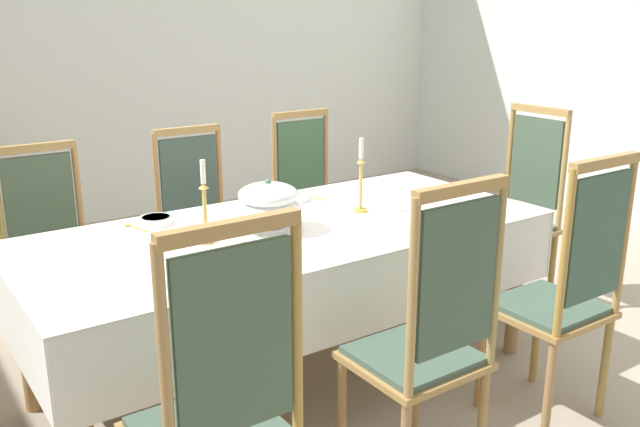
{
  "coord_description": "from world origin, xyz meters",
  "views": [
    {
      "loc": [
        -1.58,
        -2.76,
        1.7
      ],
      "look_at": [
        0.19,
        -0.21,
        0.79
      ],
      "focal_mm": 38.5,
      "sensor_mm": 36.0,
      "label": 1
    }
  ],
  "objects_px": {
    "spoon_primary": "(130,226)",
    "spoon_secondary": "(307,195)",
    "dining_table": "(289,242)",
    "chair_head_east": "(519,208)",
    "chair_south_b": "(428,338)",
    "chair_north_a": "(51,248)",
    "chair_south_c": "(564,290)",
    "bowl_near_right": "(292,197)",
    "candlestick_west": "(205,210)",
    "candlestick_east": "(361,182)",
    "bowl_near_left": "(156,220)",
    "chair_north_c": "(312,199)",
    "soup_tureen": "(268,205)",
    "chair_north_b": "(200,221)",
    "chair_south_a": "(218,410)"
  },
  "relations": [
    {
      "from": "chair_north_a",
      "to": "soup_tureen",
      "type": "distance_m",
      "value": 1.22
    },
    {
      "from": "chair_north_c",
      "to": "bowl_near_right",
      "type": "bearing_deg",
      "value": 48.19
    },
    {
      "from": "chair_south_c",
      "to": "chair_head_east",
      "type": "xyz_separation_m",
      "value": [
        0.85,
        0.94,
        0.0
      ]
    },
    {
      "from": "candlestick_west",
      "to": "bowl_near_left",
      "type": "distance_m",
      "value": 0.4
    },
    {
      "from": "soup_tureen",
      "to": "candlestick_west",
      "type": "xyz_separation_m",
      "value": [
        -0.31,
        0.0,
        0.03
      ]
    },
    {
      "from": "dining_table",
      "to": "soup_tureen",
      "type": "xyz_separation_m",
      "value": [
        -0.1,
        -0.0,
        0.19
      ]
    },
    {
      "from": "chair_south_c",
      "to": "chair_south_b",
      "type": "bearing_deg",
      "value": -179.97
    },
    {
      "from": "chair_head_east",
      "to": "chair_north_c",
      "type": "bearing_deg",
      "value": 42.22
    },
    {
      "from": "chair_south_b",
      "to": "spoon_secondary",
      "type": "relative_size",
      "value": 6.78
    },
    {
      "from": "bowl_near_left",
      "to": "spoon_primary",
      "type": "distance_m",
      "value": 0.12
    },
    {
      "from": "dining_table",
      "to": "chair_south_b",
      "type": "height_order",
      "value": "chair_south_b"
    },
    {
      "from": "dining_table",
      "to": "chair_head_east",
      "type": "height_order",
      "value": "chair_head_east"
    },
    {
      "from": "chair_north_c",
      "to": "candlestick_east",
      "type": "distance_m",
      "value": 1.05
    },
    {
      "from": "chair_south_a",
      "to": "chair_north_a",
      "type": "distance_m",
      "value": 1.87
    },
    {
      "from": "chair_head_east",
      "to": "bowl_near_left",
      "type": "relative_size",
      "value": 7.71
    },
    {
      "from": "dining_table",
      "to": "chair_south_b",
      "type": "distance_m",
      "value": 0.94
    },
    {
      "from": "spoon_primary",
      "to": "spoon_secondary",
      "type": "height_order",
      "value": "same"
    },
    {
      "from": "chair_south_b",
      "to": "bowl_near_left",
      "type": "relative_size",
      "value": 7.72
    },
    {
      "from": "chair_north_a",
      "to": "dining_table",
      "type": "bearing_deg",
      "value": 131.88
    },
    {
      "from": "chair_south_a",
      "to": "chair_north_a",
      "type": "xyz_separation_m",
      "value": [
        0.0,
        1.87,
        -0.04
      ]
    },
    {
      "from": "chair_south_c",
      "to": "bowl_near_right",
      "type": "relative_size",
      "value": 6.81
    },
    {
      "from": "bowl_near_right",
      "to": "chair_north_c",
      "type": "bearing_deg",
      "value": 48.19
    },
    {
      "from": "chair_north_b",
      "to": "chair_north_c",
      "type": "height_order",
      "value": "chair_north_c"
    },
    {
      "from": "bowl_near_left",
      "to": "spoon_primary",
      "type": "bearing_deg",
      "value": 167.44
    },
    {
      "from": "bowl_near_right",
      "to": "chair_north_b",
      "type": "bearing_deg",
      "value": 114.86
    },
    {
      "from": "chair_head_east",
      "to": "chair_south_c",
      "type": "bearing_deg",
      "value": 137.89
    },
    {
      "from": "chair_south_c",
      "to": "chair_north_c",
      "type": "distance_m",
      "value": 1.87
    },
    {
      "from": "soup_tureen",
      "to": "candlestick_east",
      "type": "distance_m",
      "value": 0.52
    },
    {
      "from": "chair_north_b",
      "to": "candlestick_west",
      "type": "relative_size",
      "value": 3.07
    },
    {
      "from": "chair_south_a",
      "to": "chair_north_b",
      "type": "distance_m",
      "value": 2.04
    },
    {
      "from": "candlestick_west",
      "to": "bowl_near_right",
      "type": "xyz_separation_m",
      "value": [
        0.66,
        0.37,
        -0.13
      ]
    },
    {
      "from": "soup_tureen",
      "to": "bowl_near_left",
      "type": "xyz_separation_m",
      "value": [
        -0.38,
        0.38,
        -0.09
      ]
    },
    {
      "from": "dining_table",
      "to": "bowl_near_left",
      "type": "relative_size",
      "value": 15.42
    },
    {
      "from": "soup_tureen",
      "to": "candlestick_east",
      "type": "height_order",
      "value": "candlestick_east"
    },
    {
      "from": "chair_north_a",
      "to": "chair_south_b",
      "type": "distance_m",
      "value": 2.04
    },
    {
      "from": "candlestick_west",
      "to": "candlestick_east",
      "type": "xyz_separation_m",
      "value": [
        0.82,
        0.0,
        0.0
      ]
    },
    {
      "from": "dining_table",
      "to": "spoon_primary",
      "type": "xyz_separation_m",
      "value": [
        -0.6,
        0.4,
        0.08
      ]
    },
    {
      "from": "chair_north_c",
      "to": "candlestick_west",
      "type": "xyz_separation_m",
      "value": [
        -1.17,
        -0.93,
        0.34
      ]
    },
    {
      "from": "chair_head_east",
      "to": "bowl_near_right",
      "type": "bearing_deg",
      "value": 74.83
    },
    {
      "from": "chair_south_b",
      "to": "spoon_secondary",
      "type": "height_order",
      "value": "chair_south_b"
    },
    {
      "from": "chair_south_b",
      "to": "chair_north_c",
      "type": "distance_m",
      "value": 2.02
    },
    {
      "from": "candlestick_west",
      "to": "chair_north_a",
      "type": "bearing_deg",
      "value": 114.41
    },
    {
      "from": "bowl_near_right",
      "to": "soup_tureen",
      "type": "bearing_deg",
      "value": -134.02
    },
    {
      "from": "chair_south_a",
      "to": "dining_table",
      "type": "bearing_deg",
      "value": 48.35
    },
    {
      "from": "spoon_secondary",
      "to": "chair_south_c",
      "type": "bearing_deg",
      "value": -84.96
    },
    {
      "from": "chair_north_c",
      "to": "bowl_near_right",
      "type": "xyz_separation_m",
      "value": [
        -0.51,
        -0.57,
        0.21
      ]
    },
    {
      "from": "chair_south_b",
      "to": "spoon_primary",
      "type": "height_order",
      "value": "chair_south_b"
    },
    {
      "from": "chair_south_a",
      "to": "bowl_near_left",
      "type": "bearing_deg",
      "value": 75.06
    },
    {
      "from": "chair_south_b",
      "to": "chair_north_c",
      "type": "bearing_deg",
      "value": 67.68
    },
    {
      "from": "spoon_primary",
      "to": "spoon_secondary",
      "type": "distance_m",
      "value": 0.96
    }
  ]
}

